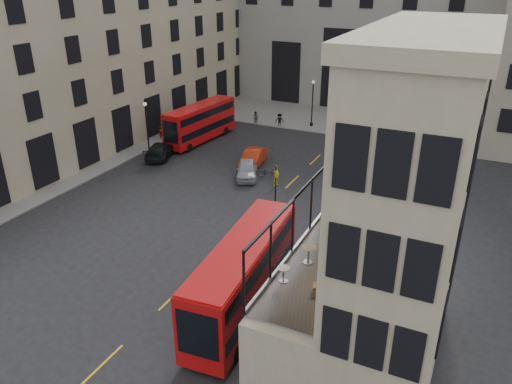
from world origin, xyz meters
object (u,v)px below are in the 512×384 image
at_px(bus_far, 200,121).
at_px(car_b, 253,158).
at_px(bicycle, 267,173).
at_px(cafe_chair_d, 357,231).
at_px(cyclist, 276,176).
at_px(cafe_table_far, 330,214).
at_px(pedestrian_a, 256,118).
at_px(pedestrian_d, 423,133).
at_px(bus_near, 243,273).
at_px(cafe_table_near, 283,272).
at_px(pedestrian_b, 280,120).
at_px(pedestrian_c, 363,124).
at_px(cafe_table_mid, 309,252).
at_px(cafe_chair_b, 333,270).
at_px(traffic_light_near, 276,183).
at_px(traffic_light_far, 217,110).
at_px(cafe_chair_a, 319,290).
at_px(car_a, 247,169).
at_px(street_lamp_a, 148,132).
at_px(pedestrian_e, 161,132).
at_px(car_c, 161,150).
at_px(cafe_chair_c, 338,262).
at_px(street_lamp_b, 312,106).

relative_size(bus_far, car_b, 2.17).
relative_size(bicycle, cafe_chair_d, 1.88).
bearing_deg(cyclist, cafe_table_far, -137.66).
height_order(pedestrian_a, pedestrian_d, pedestrian_d).
xyz_separation_m(bus_near, cafe_table_near, (3.35, -2.78, 2.70)).
bearing_deg(pedestrian_b, car_b, -100.13).
xyz_separation_m(bus_far, pedestrian_a, (2.66, 7.90, -1.41)).
relative_size(pedestrian_c, pedestrian_d, 1.06).
bearing_deg(car_b, cafe_table_mid, -67.63).
distance_m(car_b, cafe_chair_b, 25.48).
xyz_separation_m(bus_near, cyclist, (-5.11, 16.21, -1.53)).
distance_m(traffic_light_near, pedestrian_b, 22.03).
bearing_deg(traffic_light_far, cafe_chair_d, -48.26).
relative_size(traffic_light_near, cafe_chair_a, 4.10).
xyz_separation_m(traffic_light_near, car_a, (-5.01, 5.31, -1.69)).
height_order(pedestrian_a, pedestrian_c, pedestrian_c).
height_order(street_lamp_a, cyclist, street_lamp_a).
bearing_deg(cafe_table_near, cafe_chair_a, -10.08).
height_order(traffic_light_near, pedestrian_e, traffic_light_near).
distance_m(car_c, pedestrian_e, 5.56).
bearing_deg(pedestrian_a, cafe_chair_d, -52.45).
height_order(bicycle, pedestrian_b, pedestrian_b).
bearing_deg(cyclist, car_c, 92.20).
bearing_deg(cafe_table_far, car_c, 145.98).
xyz_separation_m(car_c, cafe_chair_d, (23.05, -15.23, 4.12)).
bearing_deg(cyclist, bicycle, 57.02).
height_order(pedestrian_b, pedestrian_c, pedestrian_c).
bearing_deg(street_lamp_a, car_a, -3.59).
height_order(cyclist, pedestrian_d, cyclist).
height_order(cafe_table_far, cafe_chair_c, cafe_chair_c).
relative_size(traffic_light_far, bus_far, 0.38).
xyz_separation_m(pedestrian_d, cafe_chair_b, (0.90, -35.37, 4.02)).
bearing_deg(cafe_chair_b, pedestrian_b, 116.48).
distance_m(cafe_chair_a, cafe_chair_c, 2.33).
height_order(bicycle, cafe_table_mid, cafe_table_mid).
relative_size(traffic_light_near, cafe_table_near, 5.49).
distance_m(bicycle, pedestrian_b, 15.21).
bearing_deg(cafe_chair_b, pedestrian_d, 91.45).
xyz_separation_m(bicycle, cafe_chair_b, (11.58, -18.85, 4.43)).
xyz_separation_m(cafe_table_near, cafe_chair_d, (1.81, 5.24, -0.20)).
relative_size(bicycle, cafe_table_near, 2.30).
height_order(car_a, cafe_table_mid, cafe_table_mid).
xyz_separation_m(traffic_light_near, cafe_chair_b, (8.25, -12.88, 2.42)).
bearing_deg(car_a, cafe_chair_d, -71.66).
relative_size(traffic_light_near, car_b, 0.83).
bearing_deg(pedestrian_a, cafe_table_mid, -57.09).
bearing_deg(car_a, pedestrian_d, 29.63).
height_order(car_c, cyclist, cyclist).
bearing_deg(pedestrian_e, car_b, 75.08).
height_order(street_lamp_b, car_c, street_lamp_b).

